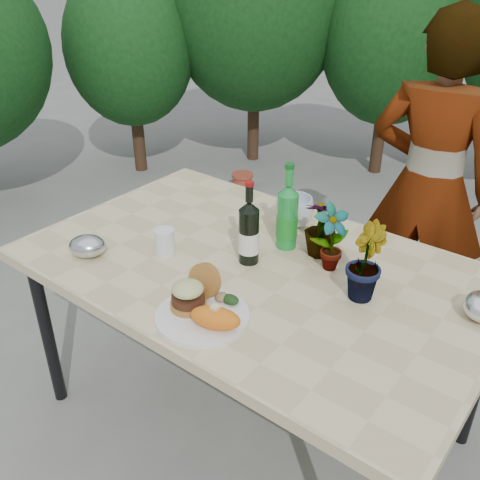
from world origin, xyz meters
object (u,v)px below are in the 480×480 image
Objects in this scene: wine_bottle at (249,233)px; person at (429,188)px; patio_table at (254,278)px; dinner_plate at (203,316)px.

wine_bottle is 1.01m from person.
person reaches higher than patio_table.
wine_bottle is at bearing 104.49° from dinner_plate.
wine_bottle reaches higher than patio_table.
person is (0.25, 0.97, 0.07)m from patio_table.
dinner_plate is at bearing 75.26° from person.
patio_table is at bearing 100.40° from dinner_plate.
dinner_plate is at bearing -79.60° from patio_table.
patio_table is 1.00m from person.
person reaches higher than dinner_plate.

